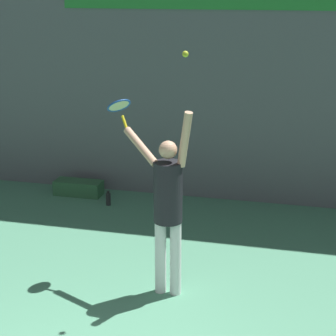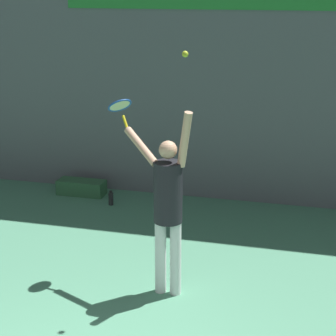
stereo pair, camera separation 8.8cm
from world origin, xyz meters
name	(u,v)px [view 2 (the right image)]	position (x,y,z in m)	size (l,w,h in m)	color
back_wall	(221,47)	(0.00, 5.95, 2.50)	(18.00, 0.10, 5.00)	slate
tennis_player	(168,202)	(0.06, 2.56, 1.12)	(0.93, 0.57, 2.18)	white
tennis_racket	(120,107)	(-0.65, 3.04, 2.07)	(0.38, 0.38, 0.36)	yellow
tennis_ball	(185,54)	(0.27, 2.45, 2.77)	(0.07, 0.07, 0.07)	#CCDB2D
water_bottle	(111,199)	(-1.60, 5.14, 0.11)	(0.08, 0.08, 0.24)	#262628
equipment_bag	(82,187)	(-2.27, 5.50, 0.12)	(0.81, 0.33, 0.25)	#33663F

